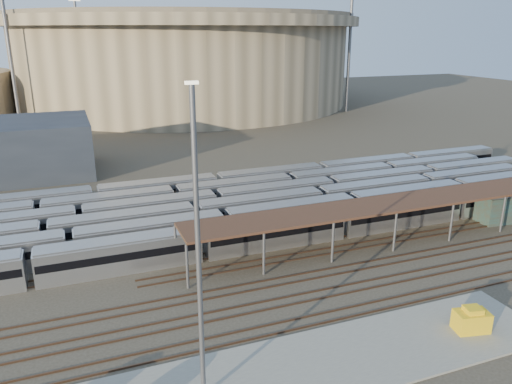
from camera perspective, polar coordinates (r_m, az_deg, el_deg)
The scene contains 11 objects.
ground at distance 54.80m, azimuth 0.85°, elevation -10.07°, with size 420.00×420.00×0.00m, color #383026.
apron at distance 41.50m, azimuth 2.26°, elevation -20.25°, with size 50.00×9.00×0.20m, color gray.
subway_trains at distance 69.78m, azimuth -5.81°, elevation -2.20°, with size 120.17×23.90×3.60m.
inspection_shed at distance 66.55m, azimuth 17.38°, elevation -1.07°, with size 60.30×6.00×5.30m.
empty_tracks at distance 50.75m, azimuth 3.00°, elevation -12.44°, with size 170.00×9.62×0.18m.
stadium at distance 190.02m, azimuth -8.24°, elevation 15.01°, with size 124.00×124.00×32.50m.
floodlight_0 at distance 155.36m, azimuth -26.35°, elevation 14.32°, with size 4.00×1.00×38.40m.
floodlight_2 at distance 169.62m, azimuth 10.63°, elevation 15.97°, with size 4.00×1.00×38.40m.
floodlight_3 at distance 205.05m, azimuth -19.57°, elevation 15.57°, with size 4.00×1.00×38.40m.
yard_light_pole at distance 33.63m, azimuth -6.61°, elevation -7.00°, with size 0.81×0.36×22.71m.
yellow_equipment at distance 49.70m, azimuth 23.39°, elevation -13.39°, with size 2.95×1.84×1.84m, color gold.
Camera 1 is at (-18.16, -44.82, 25.78)m, focal length 35.00 mm.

